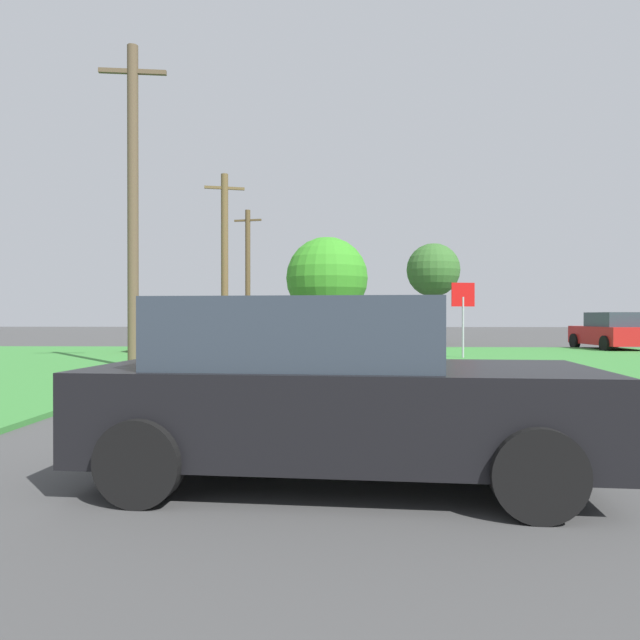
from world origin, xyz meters
name	(u,v)px	position (x,y,z in m)	size (l,w,h in m)	color
ground_plane	(322,358)	(0.00, 0.00, 0.00)	(120.00, 120.00, 0.00)	#424242
lane_stripe_center	(310,383)	(0.00, -8.00, 0.01)	(0.20, 14.00, 0.01)	yellow
stop_sign	(463,305)	(4.72, -0.83, 1.82)	(0.79, 0.16, 2.57)	#9EA0A8
parked_car_near_building	(191,333)	(-5.23, 2.31, 0.81)	(4.53, 2.11, 1.62)	red
car_behind_on_main_road	(331,390)	(0.60, -15.63, 0.81)	(4.48, 2.34, 1.62)	black
car_on_crossroad	(611,332)	(12.08, 4.87, 0.80)	(2.19, 4.16, 1.62)	red
utility_pole_near	(133,203)	(-4.99, -4.83, 4.53)	(1.80, 0.36, 8.81)	brown
utility_pole_mid	(225,259)	(-4.63, 6.08, 4.05)	(1.77, 0.60, 7.90)	brown
utility_pole_far	(248,273)	(-5.29, 17.00, 4.20)	(1.79, 0.48, 8.20)	brown
direction_sign	(308,317)	(-0.96, 7.98, 1.41)	(0.91, 0.09, 2.28)	slate
oak_tree_left	(320,298)	(-0.87, 21.33, 2.72)	(2.64, 2.64, 4.06)	brown
pine_tree_center	(327,278)	(-0.18, 13.74, 3.66)	(4.72, 4.72, 6.03)	brown
oak_tree_right	(433,271)	(5.42, 10.37, 3.79)	(2.76, 2.76, 5.24)	brown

